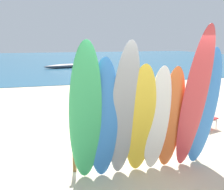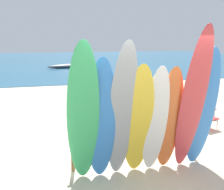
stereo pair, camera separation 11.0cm
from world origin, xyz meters
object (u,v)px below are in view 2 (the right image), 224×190
beachgoer_midbeach (132,83)px  surfboard_blue_1 (101,120)px  beach_chair_red (202,112)px  distant_boat (76,66)px  beach_chair_striped (204,103)px  surfboard_white_4 (155,120)px  surfboard_blue_7 (203,109)px  beachgoer_photographing (138,90)px  surfboard_rack (136,136)px  surfboard_orange_5 (169,119)px  surfboard_grey_2 (122,112)px  surfboard_red_6 (193,101)px  surfboard_green_0 (83,115)px  surfboard_yellow_3 (139,121)px

beachgoer_midbeach → surfboard_blue_1: bearing=-56.0°
surfboard_blue_1 → beach_chair_red: size_ratio=2.66×
surfboard_blue_1 → distant_boat: bearing=87.0°
surfboard_blue_1 → beach_chair_red: 4.22m
beach_chair_striped → surfboard_white_4: bearing=-121.5°
surfboard_blue_7 → beachgoer_photographing: size_ratio=1.47×
surfboard_blue_1 → beachgoer_midbeach: surfboard_blue_1 is taller
surfboard_blue_1 → beachgoer_midbeach: (2.50, 5.30, -0.21)m
surfboard_rack → surfboard_orange_5: bearing=-46.6°
surfboard_blue_7 → surfboard_rack: bearing=152.8°
surfboard_blue_1 → beachgoer_midbeach: bearing=70.0°
beachgoer_photographing → surfboard_grey_2: bearing=-171.4°
beachgoer_photographing → beach_chair_red: (1.46, -1.20, -0.49)m
surfboard_red_6 → beach_chair_striped: 4.41m
surfboard_grey_2 → surfboard_orange_5: (0.93, 0.07, -0.22)m
surfboard_blue_1 → surfboard_white_4: size_ratio=1.08×
beachgoer_photographing → surfboard_red_6: bearing=-151.7°
surfboard_white_4 → beach_chair_striped: surfboard_white_4 is taller
beach_chair_striped → surfboard_green_0: bearing=-130.7°
surfboard_grey_2 → surfboard_white_4: surfboard_grey_2 is taller
beachgoer_photographing → beach_chair_red: 1.95m
surfboard_blue_7 → beachgoer_midbeach: (0.54, 5.30, -0.28)m
surfboard_blue_1 → surfboard_yellow_3: 0.68m
surfboard_white_4 → distant_boat: bearing=84.9°
beachgoer_midbeach → distant_boat: bearing=147.4°
surfboard_white_4 → surfboard_rack: bearing=108.1°
surfboard_blue_1 → beachgoer_photographing: surfboard_blue_1 is taller
surfboard_rack → distant_boat: (2.17, 20.13, -0.39)m
surfboard_red_6 → beachgoer_photographing: 3.65m
surfboard_grey_2 → beach_chair_red: (3.13, 2.32, -0.79)m
surfboard_blue_1 → surfboard_white_4: surfboard_blue_1 is taller
surfboard_orange_5 → surfboard_blue_1: bearing=-174.2°
beachgoer_photographing → surfboard_rack: bearing=-167.8°
distant_boat → surfboard_rack: bearing=-96.1°
surfboard_blue_1 → surfboard_orange_5: (1.29, 0.03, -0.09)m
beachgoer_midbeach → beachgoer_photographing: beachgoer_photographing is taller
surfboard_rack → beach_chair_striped: (3.41, 2.84, -0.14)m
surfboard_blue_1 → surfboard_grey_2: bearing=-0.8°
beach_chair_striped → surfboard_red_6: bearing=-114.0°
beach_chair_red → surfboard_white_4: bearing=-154.5°
surfboard_white_4 → beach_chair_red: size_ratio=2.47×
surfboard_green_0 → beachgoer_photographing: (2.35, 3.53, -0.30)m
surfboard_red_6 → beach_chair_red: 3.15m
surfboard_grey_2 → surfboard_rack: bearing=46.0°
surfboard_green_0 → distant_boat: (3.32, 20.68, -1.05)m
beachgoer_photographing → beach_chair_striped: size_ratio=1.95×
surfboard_blue_7 → distant_boat: surfboard_blue_7 is taller
surfboard_blue_7 → distant_boat: bearing=84.5°
surfboard_white_4 → beachgoer_midbeach: surfboard_white_4 is taller
surfboard_rack → surfboard_blue_7: 1.36m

